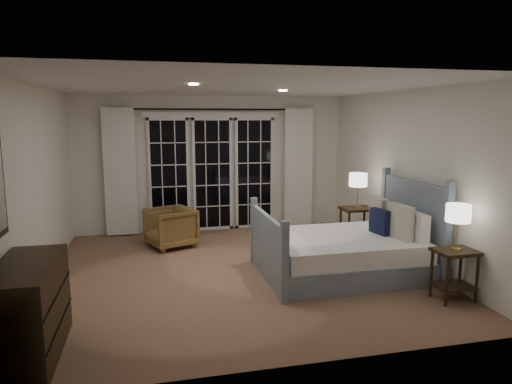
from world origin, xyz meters
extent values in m
plane|color=brown|center=(0.00, 0.00, 0.00)|extent=(5.00, 5.00, 0.00)
plane|color=silver|center=(0.00, 0.00, 2.50)|extent=(5.00, 5.00, 0.00)
cube|color=white|center=(-2.50, 0.00, 1.25)|extent=(0.02, 5.00, 2.50)
cube|color=white|center=(2.50, 0.00, 1.25)|extent=(0.02, 5.00, 2.50)
cube|color=white|center=(0.00, 2.50, 1.25)|extent=(5.00, 0.02, 2.50)
cube|color=white|center=(0.00, -2.50, 1.25)|extent=(5.00, 0.02, 2.50)
cube|color=black|center=(-0.80, 2.47, 1.05)|extent=(0.66, 0.02, 2.02)
cube|color=black|center=(0.00, 2.47, 1.05)|extent=(0.66, 0.02, 2.02)
cube|color=black|center=(0.80, 2.47, 1.05)|extent=(0.66, 0.02, 2.02)
cube|color=white|center=(0.00, 2.46, 2.15)|extent=(2.50, 0.04, 0.10)
cylinder|color=black|center=(0.00, 2.40, 2.25)|extent=(3.50, 0.03, 0.03)
cube|color=white|center=(-1.65, 2.38, 1.15)|extent=(0.55, 0.10, 2.25)
cube|color=white|center=(1.65, 2.38, 1.15)|extent=(0.55, 0.10, 2.25)
cylinder|color=white|center=(0.80, 0.60, 2.49)|extent=(0.12, 0.12, 0.01)
cylinder|color=white|center=(-0.60, -0.40, 2.49)|extent=(0.12, 0.12, 0.01)
cube|color=gray|center=(1.35, -0.41, 0.14)|extent=(1.97, 1.53, 0.29)
cube|color=white|center=(1.35, -0.41, 0.41)|extent=(1.91, 1.47, 0.24)
cube|color=gray|center=(2.39, -0.41, 0.62)|extent=(0.06, 1.53, 1.25)
cube|color=gray|center=(0.31, -0.41, 0.43)|extent=(0.06, 1.53, 0.86)
cube|color=white|center=(2.19, -0.73, 0.71)|extent=(0.14, 0.60, 0.36)
cube|color=white|center=(2.19, -0.09, 0.71)|extent=(0.14, 0.60, 0.36)
cube|color=#BFAF9D|center=(2.03, -0.69, 0.75)|extent=(0.16, 0.46, 0.45)
cube|color=#BFAF9D|center=(2.03, -0.13, 0.75)|extent=(0.16, 0.46, 0.45)
cube|color=#151A3B|center=(1.89, -0.41, 0.70)|extent=(0.15, 0.35, 0.34)
cube|color=black|center=(2.25, -1.55, 0.58)|extent=(0.46, 0.37, 0.04)
cube|color=black|center=(2.25, -1.55, 0.17)|extent=(0.42, 0.33, 0.03)
cylinder|color=black|center=(2.05, -1.70, 0.29)|extent=(0.04, 0.04, 0.57)
cylinder|color=black|center=(2.44, -1.70, 0.29)|extent=(0.04, 0.04, 0.57)
cylinder|color=black|center=(2.05, -1.40, 0.29)|extent=(0.04, 0.04, 0.57)
cylinder|color=black|center=(2.44, -1.40, 0.29)|extent=(0.04, 0.04, 0.57)
cube|color=black|center=(2.13, 0.76, 0.63)|extent=(0.50, 0.40, 0.04)
cube|color=black|center=(2.13, 0.76, 0.18)|extent=(0.46, 0.36, 0.03)
cylinder|color=black|center=(1.91, 0.60, 0.31)|extent=(0.04, 0.04, 0.62)
cylinder|color=black|center=(2.34, 0.60, 0.31)|extent=(0.04, 0.04, 0.62)
cylinder|color=black|center=(1.91, 0.92, 0.31)|extent=(0.04, 0.04, 0.62)
cylinder|color=black|center=(2.34, 0.92, 0.31)|extent=(0.04, 0.04, 0.62)
cylinder|color=tan|center=(2.25, -1.55, 0.61)|extent=(0.12, 0.12, 0.02)
cylinder|color=tan|center=(2.25, -1.55, 0.78)|extent=(0.02, 0.02, 0.31)
cylinder|color=white|center=(2.25, -1.55, 1.03)|extent=(0.27, 0.27, 0.20)
cylinder|color=tan|center=(2.13, 0.76, 0.66)|extent=(0.12, 0.12, 0.02)
cylinder|color=tan|center=(2.13, 0.76, 0.84)|extent=(0.02, 0.02, 0.33)
cylinder|color=white|center=(2.13, 0.76, 1.11)|extent=(0.29, 0.29, 0.21)
imported|color=brown|center=(-0.84, 1.44, 0.32)|extent=(0.92, 0.91, 0.65)
cube|color=black|center=(-2.23, -1.80, 0.43)|extent=(0.50, 1.20, 0.85)
cube|color=black|center=(-1.97, -1.80, 0.28)|extent=(0.01, 1.18, 0.01)
cube|color=black|center=(-1.97, -1.80, 0.56)|extent=(0.01, 1.18, 0.01)
camera|label=1|loc=(-1.15, -5.94, 2.10)|focal=32.00mm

